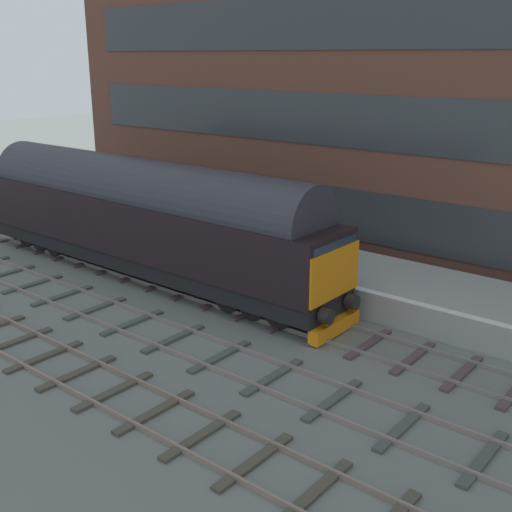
% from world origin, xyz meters
% --- Properties ---
extents(ground_plane, '(140.00, 140.00, 0.00)m').
position_xyz_m(ground_plane, '(0.00, 0.00, 0.00)').
color(ground_plane, slate).
rests_on(ground_plane, ground).
extents(track_main, '(2.50, 60.00, 0.15)m').
position_xyz_m(track_main, '(0.00, 0.00, 0.06)').
color(track_main, slate).
rests_on(track_main, ground).
extents(track_adjacent_west, '(2.50, 60.00, 0.15)m').
position_xyz_m(track_adjacent_west, '(-3.47, 0.00, 0.06)').
color(track_adjacent_west, gray).
rests_on(track_adjacent_west, ground).
extents(track_adjacent_far_west, '(2.50, 60.00, 0.15)m').
position_xyz_m(track_adjacent_far_west, '(-6.70, 0.00, 0.06)').
color(track_adjacent_far_west, gray).
rests_on(track_adjacent_far_west, ground).
extents(station_platform, '(4.00, 44.00, 1.01)m').
position_xyz_m(station_platform, '(3.60, 0.00, 0.50)').
color(station_platform, '#949896').
rests_on(station_platform, ground).
extents(station_building, '(4.40, 43.48, 18.95)m').
position_xyz_m(station_building, '(8.85, -2.94, 9.48)').
color(station_building, brown).
rests_on(station_building, ground).
extents(diesel_locomotive, '(2.74, 18.03, 4.68)m').
position_xyz_m(diesel_locomotive, '(0.00, 7.17, 2.48)').
color(diesel_locomotive, black).
rests_on(diesel_locomotive, ground).
extents(waiting_passenger, '(0.40, 0.50, 1.64)m').
position_xyz_m(waiting_passenger, '(3.33, 3.71, 1.99)').
color(waiting_passenger, '#2F2738').
rests_on(waiting_passenger, station_platform).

